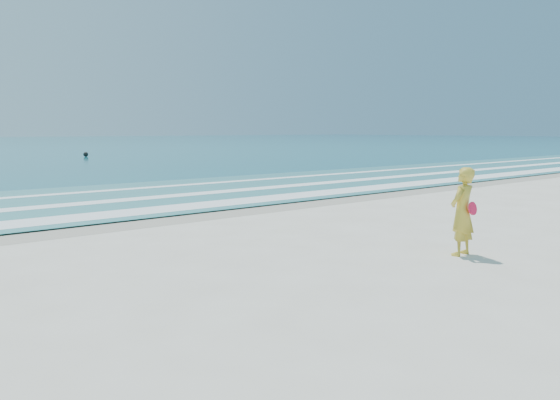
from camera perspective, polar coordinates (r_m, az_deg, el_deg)
ground at (r=9.26m, az=15.13°, el=-8.71°), size 400.00×400.00×0.00m
wet_sand at (r=16.09m, az=-11.96°, el=-1.82°), size 400.00×2.40×0.00m
shallow at (r=20.61m, az=-18.41°, el=0.07°), size 400.00×10.00×0.01m
foam_near at (r=17.23m, az=-13.96°, el=-1.11°), size 400.00×1.40×0.01m
foam_mid at (r=19.87m, az=-17.58°, el=-0.13°), size 400.00×0.90×0.01m
foam_far at (r=22.94m, az=-20.67°, el=0.70°), size 400.00×0.60×0.01m
buoy at (r=53.75m, az=-19.64°, el=4.52°), size 0.44×0.44×0.44m
woman at (r=11.54m, az=18.51°, el=-1.15°), size 0.69×0.49×1.78m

